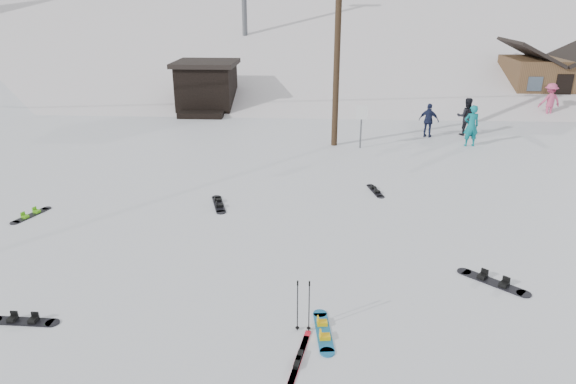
# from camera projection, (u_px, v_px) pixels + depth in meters

# --- Properties ---
(ground) EXTENTS (200.00, 200.00, 0.00)m
(ground) POSITION_uv_depth(u_px,v_px,m) (245.00, 347.00, 9.48)
(ground) COLOR white
(ground) RESTS_ON ground
(ski_slope) EXTENTS (60.00, 85.24, 65.97)m
(ski_slope) POSITION_uv_depth(u_px,v_px,m) (307.00, 149.00, 65.07)
(ski_slope) COLOR white
(ski_slope) RESTS_ON ground
(treeline_crest) EXTENTS (50.00, 6.00, 10.00)m
(treeline_crest) POSITION_uv_depth(u_px,v_px,m) (312.00, 34.00, 89.72)
(treeline_crest) COLOR black
(treeline_crest) RESTS_ON ski_slope
(utility_pole) EXTENTS (2.00, 0.26, 9.00)m
(utility_pole) POSITION_uv_depth(u_px,v_px,m) (338.00, 33.00, 20.77)
(utility_pole) COLOR #3A2819
(utility_pole) RESTS_ON ground
(trail_sign) EXTENTS (0.50, 0.09, 1.85)m
(trail_sign) POSITION_uv_depth(u_px,v_px,m) (361.00, 119.00, 21.53)
(trail_sign) COLOR #595B60
(trail_sign) RESTS_ON ground
(lift_hut) EXTENTS (3.40, 4.10, 2.75)m
(lift_hut) POSITION_uv_depth(u_px,v_px,m) (207.00, 86.00, 28.80)
(lift_hut) COLOR black
(lift_hut) RESTS_ON ground
(cabin) EXTENTS (5.39, 4.40, 3.77)m
(cabin) POSITION_uv_depth(u_px,v_px,m) (549.00, 79.00, 30.53)
(cabin) COLOR brown
(cabin) RESTS_ON ground
(hero_snowboard) EXTENTS (0.41, 1.49, 0.11)m
(hero_snowboard) POSITION_uv_depth(u_px,v_px,m) (323.00, 331.00, 9.88)
(hero_snowboard) COLOR #1A70AC
(hero_snowboard) RESTS_ON ground
(hero_skis) EXTENTS (0.43, 1.81, 0.09)m
(hero_skis) POSITION_uv_depth(u_px,v_px,m) (298.00, 361.00, 9.08)
(hero_skis) COLOR red
(hero_skis) RESTS_ON ground
(ski_poles) EXTENTS (0.30, 0.08, 1.09)m
(ski_poles) POSITION_uv_depth(u_px,v_px,m) (303.00, 306.00, 9.76)
(ski_poles) COLOR black
(ski_poles) RESTS_ON ground
(board_scatter_a) EXTENTS (1.48, 0.30, 0.10)m
(board_scatter_a) POSITION_uv_depth(u_px,v_px,m) (23.00, 321.00, 10.20)
(board_scatter_a) COLOR black
(board_scatter_a) RESTS_ON ground
(board_scatter_b) EXTENTS (0.67, 1.52, 0.11)m
(board_scatter_b) POSITION_uv_depth(u_px,v_px,m) (219.00, 204.00, 15.96)
(board_scatter_b) COLOR black
(board_scatter_b) RESTS_ON ground
(board_scatter_c) EXTENTS (0.65, 1.36, 0.10)m
(board_scatter_c) POSITION_uv_depth(u_px,v_px,m) (31.00, 215.00, 15.16)
(board_scatter_c) COLOR black
(board_scatter_c) RESTS_ON ground
(board_scatter_d) EXTENTS (1.36, 1.23, 0.12)m
(board_scatter_d) POSITION_uv_depth(u_px,v_px,m) (493.00, 282.00, 11.60)
(board_scatter_d) COLOR black
(board_scatter_d) RESTS_ON ground
(board_scatter_f) EXTENTS (0.49, 1.31, 0.09)m
(board_scatter_f) POSITION_uv_depth(u_px,v_px,m) (375.00, 191.00, 17.07)
(board_scatter_f) COLOR black
(board_scatter_f) RESTS_ON ground
(skier_teal) EXTENTS (0.70, 0.50, 1.78)m
(skier_teal) POSITION_uv_depth(u_px,v_px,m) (471.00, 126.00, 21.98)
(skier_teal) COLOR #0C757D
(skier_teal) RESTS_ON ground
(skier_dark) EXTENTS (0.92, 0.76, 1.74)m
(skier_dark) POSITION_uv_depth(u_px,v_px,m) (466.00, 117.00, 23.77)
(skier_dark) COLOR black
(skier_dark) RESTS_ON ground
(skier_pink) EXTENTS (1.30, 0.91, 1.84)m
(skier_pink) POSITION_uv_depth(u_px,v_px,m) (550.00, 101.00, 27.11)
(skier_pink) COLOR #C94773
(skier_pink) RESTS_ON ground
(skier_navy) EXTENTS (0.99, 0.73, 1.55)m
(skier_navy) POSITION_uv_depth(u_px,v_px,m) (429.00, 120.00, 23.43)
(skier_navy) COLOR #181E3C
(skier_navy) RESTS_ON ground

